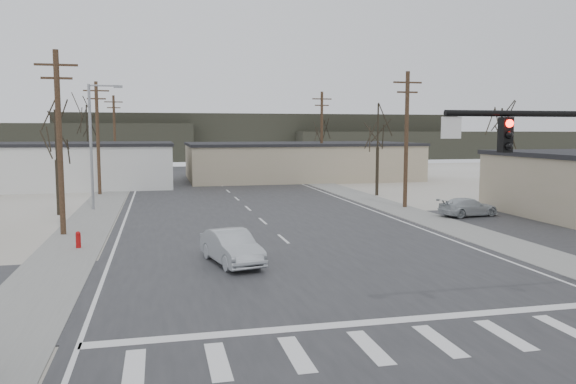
# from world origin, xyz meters

# --- Properties ---
(ground) EXTENTS (140.00, 140.00, 0.00)m
(ground) POSITION_xyz_m (0.00, 0.00, 0.00)
(ground) COLOR white
(ground) RESTS_ON ground
(main_road) EXTENTS (18.00, 110.00, 0.05)m
(main_road) POSITION_xyz_m (0.00, 15.00, 0.02)
(main_road) COLOR #28282B
(main_road) RESTS_ON ground
(cross_road) EXTENTS (90.00, 10.00, 0.04)m
(cross_road) POSITION_xyz_m (0.00, 0.00, 0.02)
(cross_road) COLOR #28282B
(cross_road) RESTS_ON ground
(sidewalk_left) EXTENTS (3.00, 90.00, 0.06)m
(sidewalk_left) POSITION_xyz_m (-10.60, 20.00, 0.03)
(sidewalk_left) COLOR gray
(sidewalk_left) RESTS_ON ground
(sidewalk_right) EXTENTS (3.00, 90.00, 0.06)m
(sidewalk_right) POSITION_xyz_m (10.60, 20.00, 0.03)
(sidewalk_right) COLOR gray
(sidewalk_right) RESTS_ON ground
(fire_hydrant) EXTENTS (0.24, 0.24, 0.87)m
(fire_hydrant) POSITION_xyz_m (-10.20, 8.00, 0.45)
(fire_hydrant) COLOR #A50C0C
(fire_hydrant) RESTS_ON ground
(building_left_far) EXTENTS (22.30, 12.30, 4.50)m
(building_left_far) POSITION_xyz_m (-16.00, 40.00, 2.26)
(building_left_far) COLOR silver
(building_left_far) RESTS_ON ground
(building_right_far) EXTENTS (26.30, 14.30, 4.30)m
(building_right_far) POSITION_xyz_m (10.00, 44.00, 2.15)
(building_right_far) COLOR tan
(building_right_far) RESTS_ON ground
(upole_left_b) EXTENTS (2.20, 0.30, 10.00)m
(upole_left_b) POSITION_xyz_m (-11.50, 12.00, 5.22)
(upole_left_b) COLOR #4F3524
(upole_left_b) RESTS_ON ground
(upole_left_c) EXTENTS (2.20, 0.30, 10.00)m
(upole_left_c) POSITION_xyz_m (-11.50, 32.00, 5.22)
(upole_left_c) COLOR #4F3524
(upole_left_c) RESTS_ON ground
(upole_left_d) EXTENTS (2.20, 0.30, 10.00)m
(upole_left_d) POSITION_xyz_m (-11.50, 52.00, 5.22)
(upole_left_d) COLOR #4F3524
(upole_left_d) RESTS_ON ground
(upole_right_a) EXTENTS (2.20, 0.30, 10.00)m
(upole_right_a) POSITION_xyz_m (11.50, 18.00, 5.22)
(upole_right_a) COLOR #4F3524
(upole_right_a) RESTS_ON ground
(upole_right_b) EXTENTS (2.20, 0.30, 10.00)m
(upole_right_b) POSITION_xyz_m (11.50, 40.00, 5.22)
(upole_right_b) COLOR #4F3524
(upole_right_b) RESTS_ON ground
(streetlight_main) EXTENTS (2.40, 0.25, 9.00)m
(streetlight_main) POSITION_xyz_m (-10.80, 22.00, 5.09)
(streetlight_main) COLOR gray
(streetlight_main) RESTS_ON ground
(tree_left_near) EXTENTS (3.30, 3.30, 7.35)m
(tree_left_near) POSITION_xyz_m (-13.00, 20.00, 5.23)
(tree_left_near) COLOR #2F281D
(tree_left_near) RESTS_ON ground
(tree_right_mid) EXTENTS (3.74, 3.74, 8.33)m
(tree_right_mid) POSITION_xyz_m (12.50, 26.00, 5.93)
(tree_right_mid) COLOR #2F281D
(tree_right_mid) RESTS_ON ground
(tree_left_far) EXTENTS (3.96, 3.96, 8.82)m
(tree_left_far) POSITION_xyz_m (-14.00, 46.00, 6.28)
(tree_left_far) COLOR #2F281D
(tree_left_far) RESTS_ON ground
(tree_right_far) EXTENTS (3.52, 3.52, 7.84)m
(tree_right_far) POSITION_xyz_m (15.00, 52.00, 5.58)
(tree_right_far) COLOR #2F281D
(tree_right_far) RESTS_ON ground
(tree_lot) EXTENTS (3.52, 3.52, 7.84)m
(tree_lot) POSITION_xyz_m (22.00, 22.00, 5.58)
(tree_lot) COLOR #2F281D
(tree_lot) RESTS_ON ground
(hill_center) EXTENTS (80.00, 18.00, 9.00)m
(hill_center) POSITION_xyz_m (15.00, 96.00, 4.50)
(hill_center) COLOR #333026
(hill_center) RESTS_ON ground
(hill_right) EXTENTS (60.00, 18.00, 5.50)m
(hill_right) POSITION_xyz_m (50.00, 90.00, 2.75)
(hill_right) COLOR #333026
(hill_right) RESTS_ON ground
(sedan_crossing) EXTENTS (2.46, 4.58, 1.43)m
(sedan_crossing) POSITION_xyz_m (-3.35, 3.17, 0.76)
(sedan_crossing) COLOR #A6ACB1
(sedan_crossing) RESTS_ON main_road
(car_far_a) EXTENTS (4.01, 5.61, 1.51)m
(car_far_a) POSITION_xyz_m (4.20, 45.39, 0.80)
(car_far_a) COLOR black
(car_far_a) RESTS_ON main_road
(car_far_b) EXTENTS (2.35, 3.83, 1.22)m
(car_far_b) POSITION_xyz_m (-6.48, 63.20, 0.65)
(car_far_b) COLOR black
(car_far_b) RESTS_ON main_road
(car_parked_silver) EXTENTS (4.35, 2.26, 1.21)m
(car_parked_silver) POSITION_xyz_m (13.75, 13.00, 0.64)
(car_parked_silver) COLOR #ACB3B7
(car_parked_silver) RESTS_ON parking_lot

